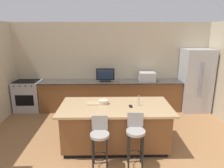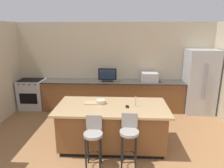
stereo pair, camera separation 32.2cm
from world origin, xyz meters
TOP-DOWN VIEW (x-y plane):
  - wall_back at (0.00, 5.07)m, footprint 6.61×0.12m
  - counter_back at (-0.03, 4.69)m, footprint 4.35×0.62m
  - kitchen_island at (0.05, 2.61)m, footprint 2.31×1.14m
  - refrigerator at (2.57, 4.63)m, footprint 0.85×0.76m
  - range_oven at (-2.61, 4.69)m, footprint 0.78×0.63m
  - microwave at (1.09, 4.69)m, footprint 0.48×0.36m
  - tv_monitor at (-0.19, 4.64)m, footprint 0.55×0.16m
  - sink_faucet_back at (-0.22, 4.79)m, footprint 0.02×0.02m
  - sink_faucet_island at (0.53, 2.61)m, footprint 0.02×0.02m
  - bar_stool_left at (-0.25, 1.90)m, footprint 0.34×0.34m
  - bar_stool_right at (0.39, 1.92)m, footprint 0.34×0.34m
  - fruit_bowl at (-0.20, 2.73)m, footprint 0.21×0.21m
  - cell_phone at (0.36, 2.56)m, footprint 0.07×0.15m
  - cutting_board at (-0.40, 2.75)m, footprint 0.32×0.23m

SIDE VIEW (x-z plane):
  - counter_back at x=-0.03m, z-range 0.00..0.93m
  - range_oven at x=-2.61m, z-range 0.00..0.94m
  - kitchen_island at x=0.05m, z-range 0.01..0.94m
  - bar_stool_left at x=-0.25m, z-range 0.10..1.07m
  - bar_stool_right at x=0.39m, z-range 0.11..1.13m
  - cell_phone at x=0.36m, z-range 0.93..0.93m
  - cutting_board at x=-0.40m, z-range 0.93..0.94m
  - refrigerator at x=2.57m, z-range 0.00..1.91m
  - fruit_bowl at x=-0.20m, z-range 0.93..1.01m
  - sink_faucet_island at x=0.53m, z-range 0.93..1.15m
  - sink_faucet_back at x=-0.22m, z-range 0.93..1.17m
  - microwave at x=1.09m, z-range 0.93..1.20m
  - tv_monitor at x=-0.19m, z-range 0.91..1.32m
  - wall_back at x=0.00m, z-range 0.00..2.69m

